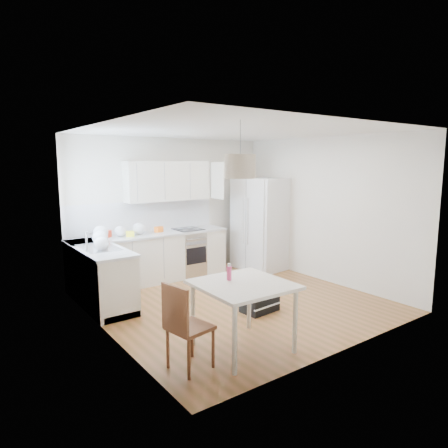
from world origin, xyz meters
name	(u,v)px	position (x,y,z in m)	size (l,w,h in m)	color
floor	(235,302)	(0.00, 0.00, 0.00)	(4.20, 4.20, 0.00)	brown
ceiling	(236,131)	(0.00, 0.00, 2.70)	(4.20, 4.20, 0.00)	white
wall_back	(171,207)	(0.00, 2.10, 1.35)	(4.20, 4.20, 0.00)	silver
wall_left	(104,233)	(-2.10, 0.00, 1.35)	(4.20, 4.20, 0.00)	silver
wall_right	(325,210)	(2.10, 0.00, 1.35)	(4.20, 4.20, 0.00)	silver
window_glassblock	(77,195)	(-2.09, 1.15, 1.75)	(0.02, 1.00, 1.00)	#BFE0F9
cabinets_back	(152,259)	(-0.60, 1.80, 0.44)	(3.00, 0.60, 0.88)	beige
cabinets_left	(99,277)	(-1.80, 1.20, 0.44)	(0.60, 1.80, 0.88)	beige
counter_back	(151,235)	(-0.60, 1.80, 0.90)	(3.02, 0.64, 0.04)	#B3B5B8
counter_left	(98,248)	(-1.80, 1.20, 0.90)	(0.64, 1.82, 0.04)	#B3B5B8
backsplash_back	(144,216)	(-0.60, 2.09, 1.21)	(3.00, 0.01, 0.58)	white
backsplash_left	(77,231)	(-2.09, 1.20, 1.21)	(0.01, 1.80, 0.58)	white
upper_cabinets	(168,181)	(-0.15, 1.94, 1.88)	(1.70, 0.32, 0.75)	beige
range_oven	(188,253)	(0.20, 1.80, 0.44)	(0.50, 0.61, 0.88)	#B4B7B9
sink	(99,248)	(-1.80, 1.15, 0.92)	(0.50, 0.80, 0.16)	#B4B7B9
refrigerator	(262,224)	(1.71, 1.33, 0.96)	(0.91, 0.96, 1.91)	silver
dining_table	(243,291)	(-0.93, -1.35, 0.72)	(1.06, 1.06, 0.82)	beige
dining_chair	(190,325)	(-1.68, -1.38, 0.49)	(0.41, 0.41, 0.97)	#533119
drink_bottle	(229,272)	(-0.99, -1.16, 0.92)	(0.06, 0.06, 0.21)	#DF3E78
gym_bag	(260,303)	(0.04, -0.55, 0.12)	(0.53, 0.35, 0.25)	black
pendant_lamp	(240,166)	(-0.92, -1.28, 2.18)	(0.35, 0.35, 0.27)	tan
grocery_bag_a	(101,233)	(-1.54, 1.80, 1.04)	(0.26, 0.22, 0.24)	silver
grocery_bag_b	(120,232)	(-1.18, 1.82, 1.01)	(0.21, 0.18, 0.19)	silver
grocery_bag_c	(139,229)	(-0.81, 1.83, 1.03)	(0.24, 0.21, 0.22)	silver
grocery_bag_d	(100,238)	(-1.70, 1.37, 1.03)	(0.25, 0.21, 0.22)	silver
grocery_bag_e	(102,243)	(-1.81, 0.96, 1.02)	(0.22, 0.19, 0.20)	silver
snack_orange	(159,229)	(-0.41, 1.86, 0.97)	(0.15, 0.10, 0.11)	orange
snack_yellow	(130,234)	(-1.03, 1.74, 0.97)	(0.14, 0.09, 0.10)	#FFF528
snack_red	(106,234)	(-1.41, 1.90, 0.98)	(0.18, 0.11, 0.12)	red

